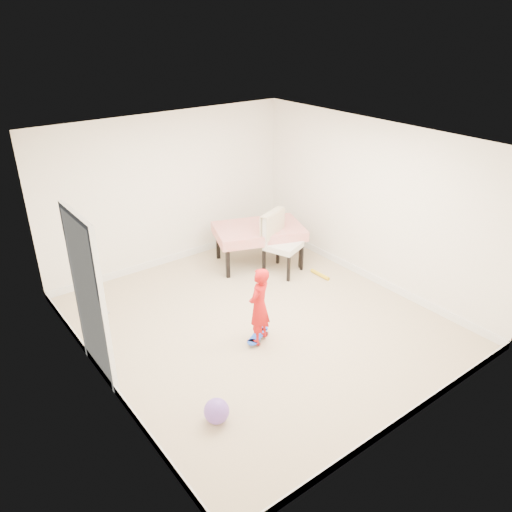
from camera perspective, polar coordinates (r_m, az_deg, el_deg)
ground at (r=7.22m, az=0.33°, el=-7.56°), size 5.00×5.00×0.00m
ceiling at (r=6.18m, az=0.39°, el=12.78°), size 4.50×5.00×0.04m
wall_back at (r=8.56m, az=-9.87°, el=7.31°), size 4.50×0.04×2.60m
wall_front at (r=5.09m, az=17.72°, el=-7.37°), size 4.50×0.04×2.60m
wall_left at (r=5.66m, az=-17.90°, el=-3.80°), size 0.04×5.00×2.60m
wall_right at (r=8.05m, az=13.14°, el=5.78°), size 0.04×5.00×2.60m
door at (r=6.05m, az=-18.49°, el=-4.88°), size 0.11×0.94×2.11m
baseboard_back at (r=9.03m, az=-9.31°, el=-0.13°), size 4.50×0.02×0.12m
baseboard_front at (r=5.84m, az=16.09°, el=-17.64°), size 4.50×0.02×0.12m
baseboard_left at (r=6.35m, az=-16.43°, el=-13.58°), size 0.02×5.00×0.12m
baseboard_right at (r=8.55m, az=12.35°, el=-2.01°), size 0.02×5.00×0.12m
dining_table at (r=8.71m, az=0.32°, el=1.29°), size 1.72×1.40×0.69m
dining_chair at (r=8.33m, az=3.16°, el=1.40°), size 0.77×0.82×1.06m
skateboard at (r=6.86m, az=0.21°, el=-9.25°), size 0.51×0.39×0.07m
child at (r=6.52m, az=0.36°, el=-5.99°), size 0.46×0.40×1.08m
balloon at (r=5.64m, az=-4.53°, el=-17.24°), size 0.28×0.28×0.28m
foam_toy at (r=8.46m, az=7.32°, el=-2.12°), size 0.07×0.40×0.06m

